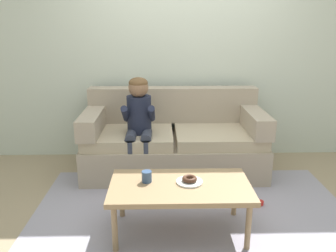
# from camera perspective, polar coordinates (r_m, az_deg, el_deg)

# --- Properties ---
(ground) EXTENTS (10.00, 10.00, 0.00)m
(ground) POSITION_cam_1_polar(r_m,az_deg,el_deg) (3.28, 3.86, -13.23)
(ground) COLOR #9E896B
(wall_back) EXTENTS (8.00, 0.10, 2.80)m
(wall_back) POSITION_cam_1_polar(r_m,az_deg,el_deg) (4.24, 2.52, 13.55)
(wall_back) COLOR beige
(wall_back) RESTS_ON ground
(area_rug) EXTENTS (2.84, 2.03, 0.01)m
(area_rug) POSITION_cam_1_polar(r_m,az_deg,el_deg) (3.06, 4.29, -15.47)
(area_rug) COLOR #9993A3
(area_rug) RESTS_ON ground
(couch) EXTENTS (1.98, 0.90, 0.91)m
(couch) POSITION_cam_1_polar(r_m,az_deg,el_deg) (3.90, 0.95, -2.72)
(couch) COLOR tan
(couch) RESTS_ON ground
(coffee_table) EXTENTS (1.10, 0.60, 0.43)m
(coffee_table) POSITION_cam_1_polar(r_m,az_deg,el_deg) (2.74, 2.03, -10.48)
(coffee_table) COLOR #937551
(coffee_table) RESTS_ON ground
(person_child) EXTENTS (0.34, 0.58, 1.10)m
(person_child) POSITION_cam_1_polar(r_m,az_deg,el_deg) (3.61, -4.88, 1.16)
(person_child) COLOR #1E2338
(person_child) RESTS_ON ground
(plate) EXTENTS (0.21, 0.21, 0.01)m
(plate) POSITION_cam_1_polar(r_m,az_deg,el_deg) (2.75, 3.59, -9.25)
(plate) COLOR white
(plate) RESTS_ON coffee_table
(donut) EXTENTS (0.15, 0.15, 0.04)m
(donut) POSITION_cam_1_polar(r_m,az_deg,el_deg) (2.74, 3.60, -8.78)
(donut) COLOR #422619
(donut) RESTS_ON plate
(mug) EXTENTS (0.08, 0.08, 0.09)m
(mug) POSITION_cam_1_polar(r_m,az_deg,el_deg) (2.74, -3.56, -8.40)
(mug) COLOR #334C72
(mug) RESTS_ON coffee_table
(toy_controller) EXTENTS (0.23, 0.09, 0.05)m
(toy_controller) POSITION_cam_1_polar(r_m,az_deg,el_deg) (3.36, 13.74, -12.42)
(toy_controller) COLOR red
(toy_controller) RESTS_ON ground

